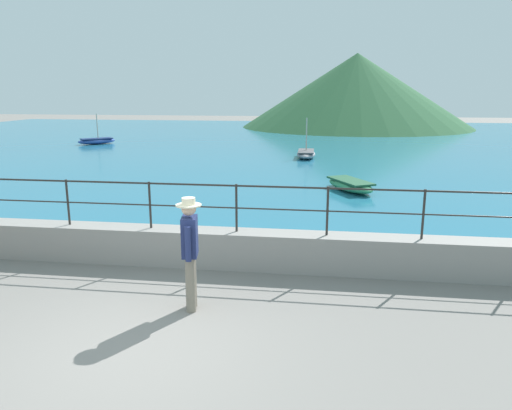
% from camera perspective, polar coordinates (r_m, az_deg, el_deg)
% --- Properties ---
extents(ground_plane, '(120.00, 120.00, 0.00)m').
position_cam_1_polar(ground_plane, '(6.76, -14.69, -16.08)').
color(ground_plane, slate).
extents(promenade_wall, '(20.00, 0.56, 0.70)m').
position_cam_1_polar(promenade_wall, '(9.40, -7.31, -4.92)').
color(promenade_wall, gray).
rests_on(promenade_wall, ground).
extents(railing, '(18.44, 0.04, 0.90)m').
position_cam_1_polar(railing, '(9.14, -7.49, 0.86)').
color(railing, '#282623').
rests_on(railing, promenade_wall).
extents(lake_water, '(64.00, 44.32, 0.06)m').
position_cam_1_polar(lake_water, '(31.50, 3.74, 7.33)').
color(lake_water, '#236B89').
rests_on(lake_water, ground).
extents(hill_main, '(20.71, 20.71, 6.57)m').
position_cam_1_polar(hill_main, '(45.82, 11.68, 13.01)').
color(hill_main, '#285633').
rests_on(hill_main, ground).
extents(person_walking, '(0.38, 0.56, 1.75)m').
position_cam_1_polar(person_walking, '(7.33, -7.77, -5.05)').
color(person_walking, slate).
rests_on(person_walking, ground).
extents(boat_0, '(1.89, 2.45, 0.36)m').
position_cam_1_polar(boat_0, '(16.26, 11.02, 2.35)').
color(boat_0, '#338C59').
rests_on(boat_0, lake_water).
extents(boat_1, '(2.29, 2.24, 1.86)m').
position_cam_1_polar(boat_1, '(31.86, -18.22, 7.19)').
color(boat_1, '#2D4C9E').
rests_on(boat_1, lake_water).
extents(boat_2, '(0.95, 2.32, 1.94)m').
position_cam_1_polar(boat_2, '(24.06, 5.90, 6.01)').
color(boat_2, gray).
rests_on(boat_2, lake_water).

